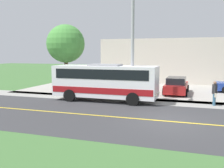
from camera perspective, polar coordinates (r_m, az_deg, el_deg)
name	(u,v)px	position (r m, az deg, el deg)	size (l,w,h in m)	color
ground_plane	(170,122)	(13.62, 12.91, -8.28)	(120.00, 120.00, 0.00)	#3D6633
road_surface	(170,121)	(13.62, 12.91, -8.26)	(8.00, 100.00, 0.01)	#333335
sidewalk	(176,103)	(18.67, 14.37, -4.15)	(2.40, 100.00, 0.01)	gray
parking_lot_surface	(214,91)	(25.82, 22.09, -1.39)	(14.00, 36.00, 0.01)	#9E9991
road_centre_line	(170,121)	(13.62, 12.91, -8.24)	(0.16, 100.00, 0.00)	gold
shuttle_bus_front	(105,81)	(18.75, -1.53, 0.78)	(2.57, 7.80, 2.74)	white
pedestrian_with_bags	(215,92)	(18.46, 22.20, -1.79)	(0.72, 0.34, 1.66)	#335972
street_light_pole	(132,37)	(18.53, 4.60, 10.65)	(1.97, 0.24, 8.63)	#9E9EA3
parked_car_near	(176,86)	(22.84, 14.36, -0.40)	(4.43, 2.08, 1.45)	#A51E1E
tree_curbside	(66,44)	(23.31, -10.43, 8.90)	(3.43, 3.43, 6.10)	#4C3826
commercial_building	(171,60)	(34.63, 13.29, 5.30)	(10.00, 16.39, 5.24)	beige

